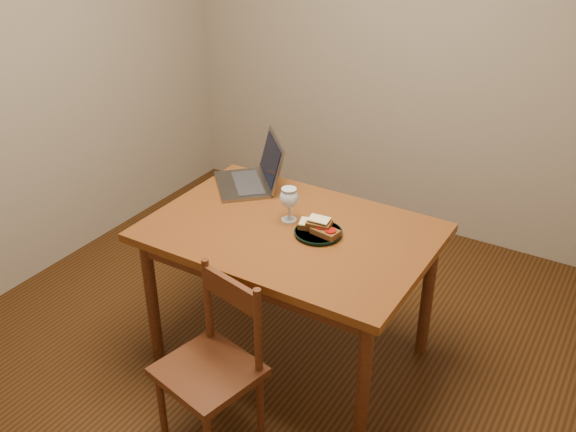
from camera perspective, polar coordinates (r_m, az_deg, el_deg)
The scene contains 11 objects.
floor at distance 3.46m, azimuth -1.28°, elevation -11.37°, with size 3.20×3.20×0.02m, color black.
back_wall at distance 4.19m, azimuth 10.85°, elevation 15.67°, with size 3.20×0.02×2.60m, color gray.
left_wall at distance 3.87m, azimuth -22.62°, elevation 12.95°, with size 0.02×3.20×2.60m, color gray.
table at distance 3.01m, azimuth 0.23°, elevation -2.55°, with size 1.30×0.90×0.74m.
chair at distance 2.71m, azimuth -6.80°, elevation -12.55°, with size 0.45×0.43×0.41m.
plate at distance 2.92m, azimuth 2.71°, elevation -1.51°, with size 0.22×0.22×0.02m, color black.
sandwich_cheese at distance 2.93m, azimuth 2.19°, elevation -0.75°, with size 0.12×0.07×0.04m, color #381E0C, non-canonical shape.
sandwich_tomato at distance 2.88m, azimuth 3.35°, elevation -1.33°, with size 0.12×0.07×0.04m, color #381E0C, non-canonical shape.
sandwich_top at distance 2.90m, azimuth 2.78°, elevation -0.58°, with size 0.11×0.07×0.03m, color #381E0C, non-canonical shape.
milk_glass at distance 3.00m, azimuth 0.09°, elevation 1.04°, with size 0.09×0.09×0.17m, color white, non-canonical shape.
laptop at distance 3.35m, azimuth -2.89°, elevation 3.85°, with size 0.48×0.48×0.26m.
Camera 1 is at (1.43, -2.21, 2.23)m, focal length 40.00 mm.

